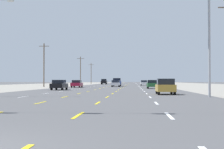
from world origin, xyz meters
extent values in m
plane|color=#4C4C4F|center=(0.00, 66.00, 0.00)|extent=(572.00, 572.00, 0.00)
cube|color=white|center=(-5.25, 22.00, 0.01)|extent=(0.14, 2.60, 0.01)
cube|color=white|center=(-5.25, 29.50, 0.01)|extent=(0.14, 2.60, 0.01)
cube|color=white|center=(-5.25, 37.00, 0.01)|extent=(0.14, 2.60, 0.01)
cube|color=white|center=(-5.25, 44.50, 0.01)|extent=(0.14, 2.60, 0.01)
cube|color=white|center=(-5.25, 52.00, 0.01)|extent=(0.14, 2.60, 0.01)
cube|color=white|center=(-5.25, 59.50, 0.01)|extent=(0.14, 2.60, 0.01)
cube|color=white|center=(-5.25, 67.00, 0.01)|extent=(0.14, 2.60, 0.01)
cube|color=white|center=(-5.25, 74.50, 0.01)|extent=(0.14, 2.60, 0.01)
cube|color=white|center=(-5.25, 82.00, 0.01)|extent=(0.14, 2.60, 0.01)
cube|color=white|center=(-5.25, 89.50, 0.01)|extent=(0.14, 2.60, 0.01)
cube|color=white|center=(-5.25, 97.00, 0.01)|extent=(0.14, 2.60, 0.01)
cube|color=white|center=(-5.25, 104.50, 0.01)|extent=(0.14, 2.60, 0.01)
cube|color=white|center=(-5.25, 112.00, 0.01)|extent=(0.14, 2.60, 0.01)
cube|color=white|center=(-5.25, 119.50, 0.01)|extent=(0.14, 2.60, 0.01)
cube|color=white|center=(-5.25, 127.00, 0.01)|extent=(0.14, 2.60, 0.01)
cube|color=white|center=(-5.25, 134.50, 0.01)|extent=(0.14, 2.60, 0.01)
cube|color=white|center=(-5.25, 142.00, 0.01)|extent=(0.14, 2.60, 0.01)
cube|color=white|center=(-5.25, 149.50, 0.01)|extent=(0.14, 2.60, 0.01)
cube|color=white|center=(-5.25, 157.00, 0.01)|extent=(0.14, 2.60, 0.01)
cube|color=white|center=(-5.25, 164.50, 0.01)|extent=(0.14, 2.60, 0.01)
cube|color=white|center=(-5.25, 172.00, 0.01)|extent=(0.14, 2.60, 0.01)
cube|color=white|center=(-5.25, 179.50, 0.01)|extent=(0.14, 2.60, 0.01)
cube|color=white|center=(-5.25, 187.00, 0.01)|extent=(0.14, 2.60, 0.01)
cube|color=white|center=(-5.25, 194.50, 0.01)|extent=(0.14, 2.60, 0.01)
cube|color=white|center=(-5.25, 202.00, 0.01)|extent=(0.14, 2.60, 0.01)
cube|color=white|center=(-5.25, 209.50, 0.01)|extent=(0.14, 2.60, 0.01)
cube|color=white|center=(-5.25, 217.00, 0.01)|extent=(0.14, 2.60, 0.01)
cube|color=yellow|center=(-1.75, 14.50, 0.01)|extent=(0.14, 2.60, 0.01)
cube|color=yellow|center=(-1.75, 22.00, 0.01)|extent=(0.14, 2.60, 0.01)
cube|color=yellow|center=(-1.75, 29.50, 0.01)|extent=(0.14, 2.60, 0.01)
cube|color=yellow|center=(-1.75, 37.00, 0.01)|extent=(0.14, 2.60, 0.01)
cube|color=yellow|center=(-1.75, 44.50, 0.01)|extent=(0.14, 2.60, 0.01)
cube|color=yellow|center=(-1.75, 52.00, 0.01)|extent=(0.14, 2.60, 0.01)
cube|color=yellow|center=(-1.75, 59.50, 0.01)|extent=(0.14, 2.60, 0.01)
cube|color=yellow|center=(-1.75, 67.00, 0.01)|extent=(0.14, 2.60, 0.01)
cube|color=yellow|center=(-1.75, 74.50, 0.01)|extent=(0.14, 2.60, 0.01)
cube|color=yellow|center=(-1.75, 82.00, 0.01)|extent=(0.14, 2.60, 0.01)
cube|color=yellow|center=(-1.75, 89.50, 0.01)|extent=(0.14, 2.60, 0.01)
cube|color=yellow|center=(-1.75, 97.00, 0.01)|extent=(0.14, 2.60, 0.01)
cube|color=yellow|center=(-1.75, 104.50, 0.01)|extent=(0.14, 2.60, 0.01)
cube|color=yellow|center=(-1.75, 112.00, 0.01)|extent=(0.14, 2.60, 0.01)
cube|color=yellow|center=(-1.75, 119.50, 0.01)|extent=(0.14, 2.60, 0.01)
cube|color=yellow|center=(-1.75, 127.00, 0.01)|extent=(0.14, 2.60, 0.01)
cube|color=yellow|center=(-1.75, 134.50, 0.01)|extent=(0.14, 2.60, 0.01)
cube|color=yellow|center=(-1.75, 142.00, 0.01)|extent=(0.14, 2.60, 0.01)
cube|color=yellow|center=(-1.75, 149.50, 0.01)|extent=(0.14, 2.60, 0.01)
cube|color=yellow|center=(-1.75, 157.00, 0.01)|extent=(0.14, 2.60, 0.01)
cube|color=yellow|center=(-1.75, 164.50, 0.01)|extent=(0.14, 2.60, 0.01)
cube|color=yellow|center=(-1.75, 172.00, 0.01)|extent=(0.14, 2.60, 0.01)
cube|color=yellow|center=(-1.75, 179.50, 0.01)|extent=(0.14, 2.60, 0.01)
cube|color=yellow|center=(-1.75, 187.00, 0.01)|extent=(0.14, 2.60, 0.01)
cube|color=yellow|center=(-1.75, 194.50, 0.01)|extent=(0.14, 2.60, 0.01)
cube|color=yellow|center=(-1.75, 202.00, 0.01)|extent=(0.14, 2.60, 0.01)
cube|color=yellow|center=(-1.75, 209.50, 0.01)|extent=(0.14, 2.60, 0.01)
cube|color=yellow|center=(-1.75, 217.00, 0.01)|extent=(0.14, 2.60, 0.01)
cube|color=yellow|center=(1.75, 7.00, 0.01)|extent=(0.14, 2.60, 0.01)
cube|color=yellow|center=(1.75, 14.50, 0.01)|extent=(0.14, 2.60, 0.01)
cube|color=yellow|center=(1.75, 22.00, 0.01)|extent=(0.14, 2.60, 0.01)
cube|color=yellow|center=(1.75, 29.50, 0.01)|extent=(0.14, 2.60, 0.01)
cube|color=yellow|center=(1.75, 37.00, 0.01)|extent=(0.14, 2.60, 0.01)
cube|color=yellow|center=(1.75, 44.50, 0.01)|extent=(0.14, 2.60, 0.01)
cube|color=yellow|center=(1.75, 52.00, 0.01)|extent=(0.14, 2.60, 0.01)
cube|color=yellow|center=(1.75, 59.50, 0.01)|extent=(0.14, 2.60, 0.01)
cube|color=yellow|center=(1.75, 67.00, 0.01)|extent=(0.14, 2.60, 0.01)
cube|color=yellow|center=(1.75, 74.50, 0.01)|extent=(0.14, 2.60, 0.01)
cube|color=yellow|center=(1.75, 82.00, 0.01)|extent=(0.14, 2.60, 0.01)
cube|color=yellow|center=(1.75, 89.50, 0.01)|extent=(0.14, 2.60, 0.01)
cube|color=yellow|center=(1.75, 97.00, 0.01)|extent=(0.14, 2.60, 0.01)
cube|color=yellow|center=(1.75, 104.50, 0.01)|extent=(0.14, 2.60, 0.01)
cube|color=yellow|center=(1.75, 112.00, 0.01)|extent=(0.14, 2.60, 0.01)
cube|color=yellow|center=(1.75, 119.50, 0.01)|extent=(0.14, 2.60, 0.01)
cube|color=yellow|center=(1.75, 127.00, 0.01)|extent=(0.14, 2.60, 0.01)
cube|color=yellow|center=(1.75, 134.50, 0.01)|extent=(0.14, 2.60, 0.01)
cube|color=yellow|center=(1.75, 142.00, 0.01)|extent=(0.14, 2.60, 0.01)
cube|color=yellow|center=(1.75, 149.50, 0.01)|extent=(0.14, 2.60, 0.01)
cube|color=yellow|center=(1.75, 157.00, 0.01)|extent=(0.14, 2.60, 0.01)
cube|color=yellow|center=(1.75, 164.50, 0.01)|extent=(0.14, 2.60, 0.01)
cube|color=yellow|center=(1.75, 172.00, 0.01)|extent=(0.14, 2.60, 0.01)
cube|color=yellow|center=(1.75, 179.50, 0.01)|extent=(0.14, 2.60, 0.01)
cube|color=yellow|center=(1.75, 187.00, 0.01)|extent=(0.14, 2.60, 0.01)
cube|color=yellow|center=(1.75, 194.50, 0.01)|extent=(0.14, 2.60, 0.01)
cube|color=yellow|center=(1.75, 202.00, 0.01)|extent=(0.14, 2.60, 0.01)
cube|color=yellow|center=(1.75, 209.50, 0.01)|extent=(0.14, 2.60, 0.01)
cube|color=yellow|center=(1.75, 217.00, 0.01)|extent=(0.14, 2.60, 0.01)
cube|color=white|center=(5.25, 7.00, 0.01)|extent=(0.14, 2.60, 0.01)
cube|color=white|center=(5.25, 14.50, 0.01)|extent=(0.14, 2.60, 0.01)
cube|color=white|center=(5.25, 22.00, 0.01)|extent=(0.14, 2.60, 0.01)
cube|color=white|center=(5.25, 29.50, 0.01)|extent=(0.14, 2.60, 0.01)
cube|color=white|center=(5.25, 37.00, 0.01)|extent=(0.14, 2.60, 0.01)
cube|color=white|center=(5.25, 44.50, 0.01)|extent=(0.14, 2.60, 0.01)
cube|color=white|center=(5.25, 52.00, 0.01)|extent=(0.14, 2.60, 0.01)
cube|color=white|center=(5.25, 59.50, 0.01)|extent=(0.14, 2.60, 0.01)
cube|color=white|center=(5.25, 67.00, 0.01)|extent=(0.14, 2.60, 0.01)
cube|color=white|center=(5.25, 74.50, 0.01)|extent=(0.14, 2.60, 0.01)
cube|color=white|center=(5.25, 82.00, 0.01)|extent=(0.14, 2.60, 0.01)
cube|color=white|center=(5.25, 89.50, 0.01)|extent=(0.14, 2.60, 0.01)
cube|color=white|center=(5.25, 97.00, 0.01)|extent=(0.14, 2.60, 0.01)
cube|color=white|center=(5.25, 104.50, 0.01)|extent=(0.14, 2.60, 0.01)
cube|color=white|center=(5.25, 112.00, 0.01)|extent=(0.14, 2.60, 0.01)
cube|color=white|center=(5.25, 119.50, 0.01)|extent=(0.14, 2.60, 0.01)
cube|color=white|center=(5.25, 127.00, 0.01)|extent=(0.14, 2.60, 0.01)
cube|color=white|center=(5.25, 134.50, 0.01)|extent=(0.14, 2.60, 0.01)
cube|color=white|center=(5.25, 142.00, 0.01)|extent=(0.14, 2.60, 0.01)
cube|color=white|center=(5.25, 149.50, 0.01)|extent=(0.14, 2.60, 0.01)
cube|color=white|center=(5.25, 157.00, 0.01)|extent=(0.14, 2.60, 0.01)
cube|color=white|center=(5.25, 164.50, 0.01)|extent=(0.14, 2.60, 0.01)
cube|color=white|center=(5.25, 172.00, 0.01)|extent=(0.14, 2.60, 0.01)
cube|color=white|center=(5.25, 179.50, 0.01)|extent=(0.14, 2.60, 0.01)
cube|color=white|center=(5.25, 187.00, 0.01)|extent=(0.14, 2.60, 0.01)
cube|color=white|center=(5.25, 194.50, 0.01)|extent=(0.14, 2.60, 0.01)
cube|color=white|center=(5.25, 202.00, 0.01)|extent=(0.14, 2.60, 0.01)
cube|color=white|center=(5.25, 209.50, 0.01)|extent=(0.14, 2.60, 0.01)
cube|color=white|center=(5.25, 217.00, 0.01)|extent=(0.14, 2.60, 0.01)
cube|color=#B28C33|center=(7.01, 27.96, 0.63)|extent=(1.72, 3.90, 0.66)
cube|color=black|center=(7.01, 27.71, 1.25)|extent=(1.58, 1.90, 0.58)
cylinder|color=black|center=(6.27, 29.36, 0.30)|extent=(0.20, 0.60, 0.60)
cylinder|color=black|center=(7.75, 29.36, 0.30)|extent=(0.20, 0.60, 0.60)
cylinder|color=black|center=(6.27, 26.56, 0.30)|extent=(0.20, 0.60, 0.60)
cylinder|color=black|center=(7.75, 26.56, 0.30)|extent=(0.20, 0.60, 0.60)
cube|color=black|center=(-6.85, 43.58, 0.63)|extent=(1.80, 4.50, 0.62)
cube|color=black|center=(-6.85, 43.48, 1.20)|extent=(1.62, 2.10, 0.52)
cylinder|color=black|center=(-7.62, 45.13, 0.32)|extent=(0.22, 0.64, 0.64)
cylinder|color=black|center=(-6.08, 45.13, 0.32)|extent=(0.22, 0.64, 0.64)
cylinder|color=black|center=(-7.62, 42.03, 0.32)|extent=(0.22, 0.64, 0.64)
cylinder|color=black|center=(-6.08, 42.03, 0.32)|extent=(0.22, 0.64, 0.64)
cube|color=#235B2D|center=(7.12, 53.43, 0.63)|extent=(1.80, 4.50, 0.62)
cube|color=black|center=(7.12, 53.33, 1.20)|extent=(1.62, 2.10, 0.52)
cylinder|color=black|center=(6.35, 54.98, 0.32)|extent=(0.22, 0.64, 0.64)
cylinder|color=black|center=(7.89, 54.98, 0.32)|extent=(0.22, 0.64, 0.64)
cylinder|color=black|center=(6.35, 51.88, 0.32)|extent=(0.22, 0.64, 0.64)
cylinder|color=black|center=(7.89, 51.88, 0.32)|extent=(0.22, 0.64, 0.64)
cube|color=maroon|center=(-7.20, 61.55, 0.63)|extent=(1.80, 4.50, 0.62)
cube|color=black|center=(-7.20, 61.45, 1.20)|extent=(1.62, 2.10, 0.52)
cylinder|color=black|center=(-7.97, 63.10, 0.32)|extent=(0.22, 0.64, 0.64)
cylinder|color=black|center=(-6.43, 63.10, 0.32)|extent=(0.22, 0.64, 0.64)
cylinder|color=black|center=(-7.97, 60.00, 0.32)|extent=(0.22, 0.64, 0.64)
cylinder|color=black|center=(-6.43, 60.00, 0.32)|extent=(0.22, 0.64, 0.64)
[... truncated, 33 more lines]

